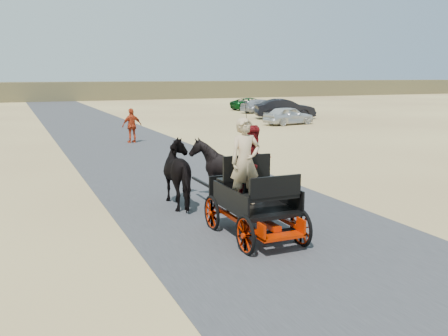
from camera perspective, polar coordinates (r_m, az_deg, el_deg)
name	(u,v)px	position (r m, az deg, el deg)	size (l,w,h in m)	color
ground	(318,258)	(9.62, 10.67, -10.09)	(140.00, 140.00, 0.00)	tan
road	(318,258)	(9.62, 10.67, -10.07)	(6.00, 140.00, 0.01)	#38383A
ridge_far	(49,91)	(69.64, -19.39, 8.27)	(140.00, 6.00, 2.40)	brown
carriage	(254,220)	(10.57, 3.47, -5.95)	(1.30, 2.40, 0.72)	black
horse_left	(183,174)	(12.94, -4.70, -0.66)	(0.91, 2.01, 1.70)	black
horse_right	(222,171)	(13.33, -0.22, -0.29)	(1.37, 1.54, 1.70)	black
driver_man	(245,161)	(10.24, 2.42, 0.76)	(0.66, 0.43, 1.80)	tan
passenger_woman	(255,161)	(10.97, 3.52, 0.81)	(0.77, 0.60, 1.58)	#660C0F
pedestrian	(132,126)	(25.36, -10.48, 4.78)	(1.01, 0.42, 1.73)	#AF3114
car_a	(288,116)	(34.40, 7.38, 5.97)	(1.46, 3.64, 1.24)	silver
car_b	(285,109)	(39.07, 6.96, 6.73)	(1.60, 4.59, 1.51)	black
car_c	(262,106)	(44.90, 4.41, 7.07)	(1.67, 4.12, 1.19)	#B2B2B7
car_d	(252,104)	(48.40, 3.24, 7.33)	(1.93, 4.19, 1.16)	#0C4C19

